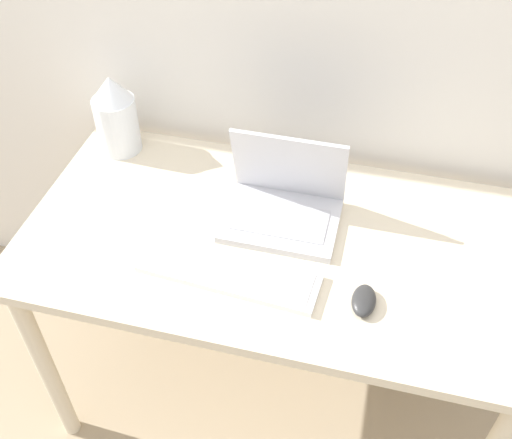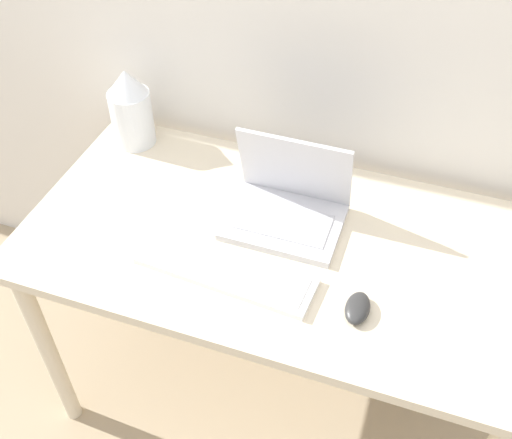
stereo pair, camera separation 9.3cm
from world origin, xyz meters
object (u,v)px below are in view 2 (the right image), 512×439
Objects in this scene: laptop at (288,203)px; vase at (131,108)px; keyboard at (226,270)px; mouse at (358,308)px.

vase is (-0.54, 0.17, 0.07)m from laptop.
keyboard is 4.71× the size of mouse.
vase is at bearing 138.22° from keyboard.
vase reaches higher than laptop.
keyboard is at bearing 178.03° from mouse.
mouse is (0.25, -0.25, -0.04)m from laptop.
laptop is 0.26m from keyboard.
laptop is at bearing 134.62° from mouse.
vase is (-0.46, 0.41, 0.11)m from keyboard.
laptop is 1.23× the size of vase.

